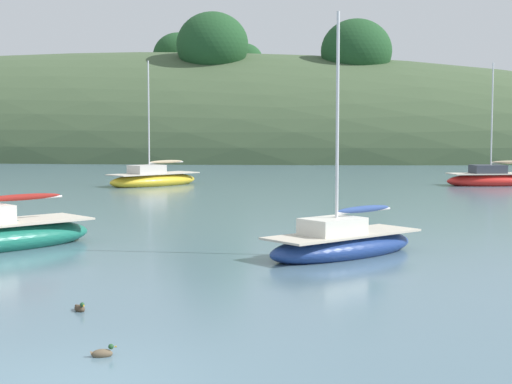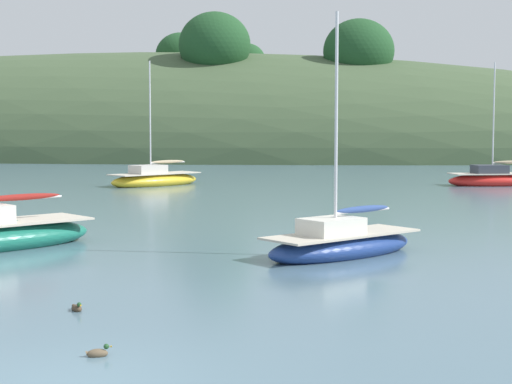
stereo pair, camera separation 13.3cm
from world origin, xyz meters
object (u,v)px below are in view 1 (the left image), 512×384
sailboat_navy_dinghy (342,244)px  sailboat_teal_outer (153,179)px  duck_straggler (80,308)px  duck_trailing (102,353)px  sailboat_white_near (495,179)px

sailboat_navy_dinghy → sailboat_teal_outer: size_ratio=0.89×
sailboat_teal_outer → duck_straggler: 35.09m
sailboat_teal_outer → duck_trailing: size_ratio=19.42×
sailboat_navy_dinghy → sailboat_teal_outer: (-12.66, 26.50, 0.05)m
duck_trailing → duck_straggler: bearing=116.0°
duck_straggler → duck_trailing: (1.50, -3.08, 0.00)m
sailboat_teal_outer → duck_trailing: (9.08, -37.34, -0.34)m
sailboat_navy_dinghy → sailboat_white_near: 30.85m
sailboat_navy_dinghy → duck_straggler: (-5.08, -7.77, -0.30)m
sailboat_white_near → duck_trailing: size_ratio=19.20×
sailboat_navy_dinghy → duck_straggler: 9.28m
sailboat_white_near → sailboat_teal_outer: bearing=-171.9°
sailboat_white_near → sailboat_teal_outer: (-21.54, -3.05, 0.00)m
sailboat_navy_dinghy → sailboat_white_near: bearing=73.3°
sailboat_navy_dinghy → duck_trailing: (-3.58, -10.84, -0.30)m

